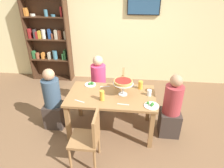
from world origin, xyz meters
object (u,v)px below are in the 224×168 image
cutlery_fork_far (105,86)px  television (144,5)px  water_glass_clear_near (149,93)px  salad_plate_far_diner (151,105)px  cutlery_knife_far (123,104)px  beer_glass_amber_short (117,83)px  dining_table (111,100)px  cutlery_knife_near (80,101)px  cutlery_fork_near (130,86)px  beer_glass_amber_spare (102,95)px  diner_head_east (171,110)px  deep_dish_pizza_stand (123,83)px  diner_head_west (53,103)px  diner_far_left (99,86)px  chair_far_right (128,88)px  chair_near_left (89,137)px  salad_plate_near_diner (91,84)px  beer_glass_amber_tall (141,85)px  bookshelf (49,39)px

cutlery_fork_far → television: bearing=-121.4°
cutlery_fork_far → water_glass_clear_near: bearing=152.3°
salad_plate_far_diner → cutlery_knife_far: salad_plate_far_diner is taller
cutlery_knife_far → beer_glass_amber_short: bearing=110.1°
dining_table → cutlery_knife_near: bearing=-151.7°
cutlery_fork_far → salad_plate_far_diner: bearing=134.0°
water_glass_clear_near → cutlery_fork_near: size_ratio=0.57×
dining_table → cutlery_knife_near: 0.55m
beer_glass_amber_spare → dining_table: bearing=54.6°
diner_head_east → water_glass_clear_near: (-0.39, 0.03, 0.30)m
television → cutlery_fork_far: (-0.66, -1.84, -1.19)m
diner_head_east → deep_dish_pizza_stand: bearing=-0.8°
deep_dish_pizza_stand → beer_glass_amber_short: 0.30m
diner_head_west → deep_dish_pizza_stand: 1.33m
diner_far_left → diner_head_west: (-0.70, -0.72, 0.00)m
diner_head_east → chair_far_right: 1.02m
diner_head_east → chair_near_left: diner_head_east is taller
dining_table → cutlery_fork_near: cutlery_fork_near is taller
salad_plate_near_diner → cutlery_fork_far: bearing=-6.8°
television → salad_plate_far_diner: television is taller
diner_head_west → beer_glass_amber_tall: size_ratio=8.05×
chair_near_left → deep_dish_pizza_stand: deep_dish_pizza_stand is taller
bookshelf → cutlery_fork_far: bookshelf is taller
diner_far_left → salad_plate_far_diner: size_ratio=5.05×
chair_far_right → cutlery_knife_near: bearing=-37.6°
chair_near_left → beer_glass_amber_short: 1.11m
television → cutlery_knife_near: 2.83m
deep_dish_pizza_stand → beer_glass_amber_spare: 0.40m
diner_far_left → cutlery_fork_far: diner_far_left is taller
salad_plate_far_diner → cutlery_fork_near: size_ratio=1.26×
beer_glass_amber_short → cutlery_fork_far: size_ratio=0.86×
chair_near_left → cutlery_fork_far: (0.09, 1.02, 0.26)m
chair_far_right → cutlery_fork_near: chair_far_right is taller
diner_far_left → salad_plate_far_diner: bearing=44.5°
diner_head_east → salad_plate_near_diner: bearing=-11.1°
water_glass_clear_near → cutlery_knife_far: water_glass_clear_near is taller
cutlery_fork_near → cutlery_knife_near: 0.99m
beer_glass_amber_short → diner_head_west: bearing=-167.4°
deep_dish_pizza_stand → cutlery_fork_near: 0.39m
beer_glass_amber_tall → beer_glass_amber_short: beer_glass_amber_short is taller
beer_glass_amber_tall → cutlery_knife_far: 0.60m
chair_near_left → cutlery_fork_near: chair_near_left is taller
deep_dish_pizza_stand → beer_glass_amber_tall: bearing=38.4°
diner_far_left → chair_near_left: diner_far_left is taller
diner_head_east → salad_plate_far_diner: 0.54m
bookshelf → chair_near_left: bearing=-59.3°
bookshelf → beer_glass_amber_short: size_ratio=14.27×
television → chair_far_right: bearing=-100.3°
chair_far_right → cutlery_fork_near: 0.45m
television → deep_dish_pizza_stand: television is taller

